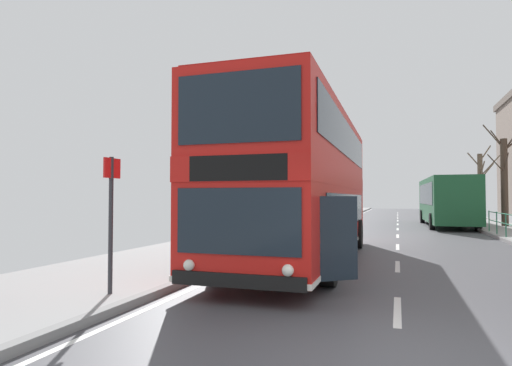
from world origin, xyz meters
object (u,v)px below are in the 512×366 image
at_px(background_bus_far_lane, 446,200).
at_px(bus_stop_sign_near, 111,208).
at_px(bare_tree_far_00, 504,179).
at_px(bare_tree_far_01, 481,184).
at_px(double_decker_bus_main, 304,184).

relative_size(background_bus_far_lane, bus_stop_sign_near, 4.46).
relative_size(bare_tree_far_00, bare_tree_far_01, 1.05).
height_order(double_decker_bus_main, bare_tree_far_00, bare_tree_far_00).
bearing_deg(background_bus_far_lane, double_decker_bus_main, -107.31).
height_order(background_bus_far_lane, bus_stop_sign_near, background_bus_far_lane).
xyz_separation_m(bus_stop_sign_near, bare_tree_far_00, (11.02, 22.85, 1.31)).
distance_m(background_bus_far_lane, bus_stop_sign_near, 25.12).
xyz_separation_m(double_decker_bus_main, bare_tree_far_00, (8.75, 16.91, 0.72)).
height_order(bus_stop_sign_near, bare_tree_far_00, bare_tree_far_00).
bearing_deg(bare_tree_far_01, double_decker_bus_main, -108.54).
bearing_deg(bare_tree_far_00, bare_tree_far_01, 87.71).
distance_m(double_decker_bus_main, bare_tree_far_01, 28.83).
distance_m(double_decker_bus_main, bus_stop_sign_near, 6.39).
relative_size(double_decker_bus_main, bare_tree_far_01, 1.88).
relative_size(double_decker_bus_main, background_bus_far_lane, 1.05).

